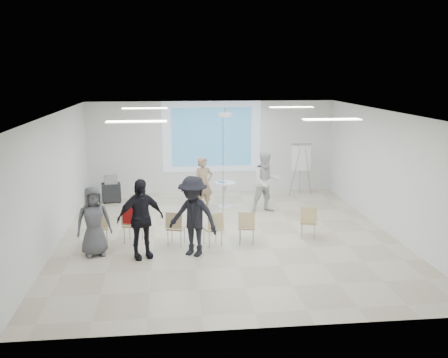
{
  "coord_description": "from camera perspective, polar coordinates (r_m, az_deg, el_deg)",
  "views": [
    {
      "loc": [
        -1.34,
        -11.55,
        3.97
      ],
      "look_at": [
        0.0,
        0.8,
        1.25
      ],
      "focal_mm": 40.0,
      "sensor_mm": 36.0,
      "label": 1
    }
  ],
  "objects": [
    {
      "name": "projection_image",
      "position": [
        16.22,
        -1.41,
        4.84
      ],
      "size": [
        2.6,
        0.01,
        1.9
      ],
      "primitive_type": "cube",
      "color": "teal",
      "rests_on": "wall_back"
    },
    {
      "name": "chair_center",
      "position": [
        11.44,
        -1.16,
        -5.43
      ],
      "size": [
        0.49,
        0.51,
        0.81
      ],
      "rotation": [
        0.0,
        0.0,
        0.34
      ],
      "color": "tan",
      "rests_on": "floor"
    },
    {
      "name": "audience_left",
      "position": [
        10.77,
        -9.55,
        -3.85
      ],
      "size": [
        1.33,
        1.06,
        2.0
      ],
      "primitive_type": "imported",
      "rotation": [
        0.0,
        0.0,
        0.36
      ],
      "color": "black",
      "rests_on": "floor"
    },
    {
      "name": "chair_right_inner",
      "position": [
        11.55,
        2.61,
        -5.27
      ],
      "size": [
        0.45,
        0.47,
        0.81
      ],
      "rotation": [
        0.0,
        0.0,
        -0.19
      ],
      "color": "tan",
      "rests_on": "floor"
    },
    {
      "name": "pedestal_table",
      "position": [
        14.66,
        0.12,
        -1.62
      ],
      "size": [
        0.82,
        0.82,
        0.78
      ],
      "rotation": [
        0.0,
        0.0,
        0.39
      ],
      "color": "white",
      "rests_on": "floor"
    },
    {
      "name": "chair_right_far",
      "position": [
        12.09,
        9.64,
        -4.61
      ],
      "size": [
        0.48,
        0.5,
        0.81
      ],
      "rotation": [
        0.0,
        0.0,
        -0.3
      ],
      "color": "tan",
      "rests_on": "floor"
    },
    {
      "name": "audience_mid",
      "position": [
        10.78,
        -3.55,
        -3.67
      ],
      "size": [
        1.47,
        1.28,
        2.0
      ],
      "primitive_type": "imported",
      "rotation": [
        0.0,
        0.0,
        -0.56
      ],
      "color": "black",
      "rests_on": "floor"
    },
    {
      "name": "red_jacket",
      "position": [
        11.63,
        -10.49,
        -4.1
      ],
      "size": [
        0.42,
        0.22,
        0.39
      ],
      "primitive_type": "cube",
      "rotation": [
        0.0,
        0.0,
        -0.32
      ],
      "color": "maroon",
      "rests_on": "chair_left_mid"
    },
    {
      "name": "wall_right",
      "position": [
        12.99,
        18.46,
        0.74
      ],
      "size": [
        0.1,
        9.0,
        3.0
      ],
      "primitive_type": "cube",
      "color": "silver",
      "rests_on": "floor"
    },
    {
      "name": "player_left",
      "position": [
        14.23,
        -2.35,
        -0.18
      ],
      "size": [
        0.75,
        0.62,
        1.77
      ],
      "primitive_type": "imported",
      "rotation": [
        0.0,
        0.0,
        0.32
      ],
      "color": "#9C7C5F",
      "rests_on": "floor"
    },
    {
      "name": "chair_left_mid",
      "position": [
        11.84,
        -10.51,
        -4.92
      ],
      "size": [
        0.51,
        0.53,
        0.84
      ],
      "rotation": [
        0.0,
        0.0,
        -0.32
      ],
      "color": "tan",
      "rests_on": "floor"
    },
    {
      "name": "wall_left",
      "position": [
        12.12,
        -18.97,
        -0.09
      ],
      "size": [
        0.1,
        9.0,
        3.0
      ],
      "primitive_type": "cube",
      "color": "silver",
      "rests_on": "floor"
    },
    {
      "name": "fluor_panel_nw",
      "position": [
        13.61,
        -9.04,
        7.98
      ],
      "size": [
        1.2,
        0.3,
        0.02
      ],
      "primitive_type": "cube",
      "color": "white",
      "rests_on": "ceiling"
    },
    {
      "name": "av_cart",
      "position": [
        15.65,
        -12.77,
        -1.23
      ],
      "size": [
        0.62,
        0.53,
        0.82
      ],
      "rotation": [
        0.0,
        0.0,
        0.19
      ],
      "color": "black",
      "rests_on": "floor"
    },
    {
      "name": "floor",
      "position": [
        12.31,
        0.41,
        -6.72
      ],
      "size": [
        8.0,
        9.0,
        0.1
      ],
      "primitive_type": "cube",
      "color": "beige",
      "rests_on": "ground"
    },
    {
      "name": "controller_left",
      "position": [
        14.43,
        -1.72,
        1.14
      ],
      "size": [
        0.08,
        0.13,
        0.04
      ],
      "primitive_type": "cube",
      "rotation": [
        0.0,
        0.0,
        0.32
      ],
      "color": "white",
      "rests_on": "player_left"
    },
    {
      "name": "fluor_panel_ne",
      "position": [
        14.0,
        7.71,
        8.14
      ],
      "size": [
        1.2,
        0.3,
        0.02
      ],
      "primitive_type": "cube",
      "color": "white",
      "rests_on": "ceiling"
    },
    {
      "name": "audience_outer",
      "position": [
        11.16,
        -14.69,
        -4.25
      ],
      "size": [
        0.96,
        0.77,
        1.72
      ],
      "primitive_type": "imported",
      "rotation": [
        0.0,
        0.0,
        0.29
      ],
      "color": "#55555A",
      "rests_on": "floor"
    },
    {
      "name": "fluor_panel_sw",
      "position": [
        10.13,
        -9.96,
        6.49
      ],
      "size": [
        1.2,
        0.3,
        0.02
      ],
      "primitive_type": "cube",
      "color": "white",
      "rests_on": "ceiling"
    },
    {
      "name": "controller_right",
      "position": [
        14.27,
        3.98,
        1.61
      ],
      "size": [
        0.06,
        0.12,
        0.04
      ],
      "primitive_type": "cube",
      "rotation": [
        0.0,
        0.0,
        0.17
      ],
      "color": "white",
      "rests_on": "player_right"
    },
    {
      "name": "chair_far_left",
      "position": [
        11.87,
        -14.03,
        -5.15
      ],
      "size": [
        0.43,
        0.45,
        0.8
      ],
      "rotation": [
        0.0,
        0.0,
        0.14
      ],
      "color": "tan",
      "rests_on": "floor"
    },
    {
      "name": "projection_halo",
      "position": [
        16.24,
        -1.41,
        4.84
      ],
      "size": [
        3.2,
        0.01,
        2.3
      ],
      "primitive_type": "cube",
      "color": "silver",
      "rests_on": "wall_back"
    },
    {
      "name": "chair_left_inner",
      "position": [
        11.53,
        -5.6,
        -5.32
      ],
      "size": [
        0.49,
        0.51,
        0.82
      ],
      "rotation": [
        0.0,
        0.0,
        -0.31
      ],
      "color": "tan",
      "rests_on": "floor"
    },
    {
      "name": "flipchart_easel",
      "position": [
        16.03,
        8.8,
        2.46
      ],
      "size": [
        0.74,
        0.55,
        1.7
      ],
      "rotation": [
        0.0,
        0.0,
        -0.03
      ],
      "color": "gray",
      "rests_on": "floor"
    },
    {
      "name": "laptop",
      "position": [
        11.63,
        -5.5,
        -5.4
      ],
      "size": [
        0.35,
        0.3,
        0.02
      ],
      "primitive_type": "imported",
      "rotation": [
        0.0,
        0.0,
        2.83
      ],
      "color": "black",
      "rests_on": "chair_left_inner"
    },
    {
      "name": "player_right",
      "position": [
        14.13,
        4.85,
        0.07
      ],
      "size": [
        1.06,
        0.91,
        1.96
      ],
      "primitive_type": "imported",
      "rotation": [
        0.0,
        0.0,
        0.17
      ],
      "color": "white",
      "rests_on": "floor"
    },
    {
      "name": "fluor_panel_se",
      "position": [
        10.64,
        12.22,
        6.67
      ],
      "size": [
        1.2,
        0.3,
        0.02
      ],
      "primitive_type": "cube",
      "color": "white",
      "rests_on": "ceiling"
    },
    {
      "name": "wall_back",
      "position": [
        16.35,
        -1.42,
        3.66
      ],
      "size": [
        8.0,
        0.1,
        3.0
      ],
      "primitive_type": "cube",
      "color": "silver",
      "rests_on": "floor"
    },
    {
      "name": "ceiling",
      "position": [
        11.67,
        0.43,
        7.82
      ],
      "size": [
        8.0,
        9.0,
        0.1
      ],
      "primitive_type": "cube",
      "color": "white",
      "rests_on": "wall_back"
    },
    {
      "name": "ceiling_projector",
      "position": [
        13.19,
        0.1,
        6.77
      ],
      "size": [
        0.3,
        0.25,
        3.0
      ],
      "color": "white",
      "rests_on": "ceiling"
    }
  ]
}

